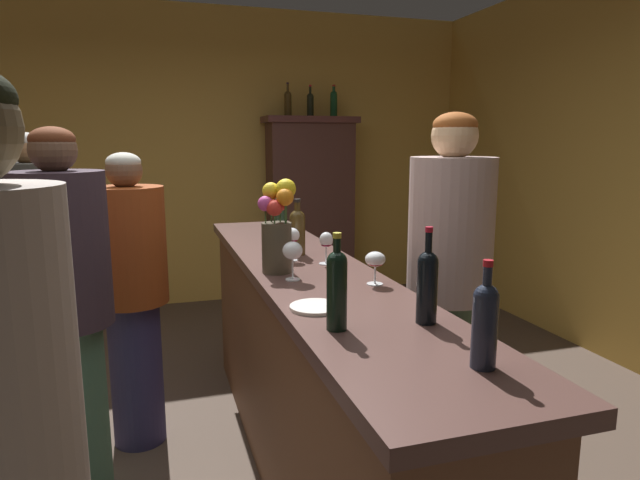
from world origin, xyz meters
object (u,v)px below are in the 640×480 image
Objects in this scene: patron_tall at (132,291)px; patron_by_cabinet at (38,268)px; wine_bottle_rose at (297,230)px; wine_bottle_riesling at (281,214)px; wine_glass_rear at (375,261)px; wine_glass_spare at (326,242)px; wine_glass_mid at (293,252)px; bartender at (448,282)px; patron_in_navy at (67,313)px; bar_counter at (309,374)px; cheese_plate at (316,307)px; wine_bottle_merlot at (337,286)px; wine_bottle_chardonnay at (485,321)px; display_bottle_midleft at (310,103)px; display_cabinet at (310,206)px; flower_arrangement at (277,228)px; display_bottle_center at (334,102)px; wine_glass_front at (292,237)px; wine_bottle_syrah at (427,283)px; display_bottle_left at (288,102)px.

patron_by_cabinet reaches higher than patron_tall.
wine_bottle_riesling reaches higher than wine_bottle_rose.
wine_glass_rear is 0.89× the size of wine_glass_spare.
wine_glass_spare is at bearing 47.21° from wine_glass_mid.
patron_in_navy is at bearing -16.37° from bartender.
wine_bottle_rose is (0.02, 0.28, 0.64)m from bar_counter.
wine_bottle_merlot is at bearing -89.66° from cheese_plate.
wine_bottle_merlot is 1.06× the size of wine_bottle_rose.
display_bottle_midleft is (0.74, 4.09, 0.80)m from wine_bottle_chardonnay.
wine_glass_spare is 0.09× the size of patron_by_cabinet.
flower_arrangement is (-1.00, -2.95, 0.28)m from display_cabinet.
display_bottle_center is at bearing 67.14° from flower_arrangement.
wine_bottle_riesling reaches higher than wine_glass_front.
wine_bottle_rose is 1.54m from patron_by_cabinet.
display_cabinet is 11.48× the size of wine_glass_mid.
bar_counter is at bearing 95.34° from wine_bottle_chardonnay.
wine_glass_front is 0.77m from bartender.
wine_glass_rear is 0.46m from flower_arrangement.
cheese_plate is at bearing 140.38° from wine_bottle_syrah.
wine_glass_front is 2.94m from display_bottle_left.
patron_tall reaches higher than flower_arrangement.
display_bottle_left is 3.18m from bartender.
patron_in_navy is at bearing 173.21° from flower_arrangement.
patron_in_navy is (-0.23, -0.53, 0.06)m from patron_tall.
patron_in_navy is (-1.15, 0.89, -0.26)m from wine_bottle_syrah.
wine_bottle_rose reaches higher than wine_glass_rear.
bartender reaches higher than wine_bottle_merlot.
wine_bottle_merlot is 0.99× the size of display_bottle_midleft.
flower_arrangement is at bearing -104.84° from display_bottle_left.
flower_arrangement is 0.97m from patron_tall.
wine_glass_spare is 3.03m from display_bottle_left.
patron_by_cabinet is at bearing 150.53° from wine_bottle_rose.
display_cabinet is 6.04× the size of wine_bottle_syrah.
wine_glass_rear is (0.11, -1.15, -0.04)m from wine_bottle_riesling.
patron_by_cabinet reaches higher than bar_counter.
cheese_plate is (-0.17, -0.88, -0.12)m from wine_bottle_rose.
patron_tall is at bearing 123.00° from wine_bottle_syrah.
wine_bottle_chardonnay is at bearing -89.21° from wine_glass_spare.
bar_counter is 0.70m from wine_bottle_rose.
wine_bottle_rose is at bearing 81.18° from wine_bottle_merlot.
wine_glass_spare is 0.28m from flower_arrangement.
display_bottle_midleft is at bearing -0.00° from display_cabinet.
flower_arrangement is 2.27× the size of cheese_plate.
patron_in_navy is (-0.87, 0.87, -0.27)m from wine_bottle_merlot.
display_bottle_center is 0.20× the size of patron_tall.
wine_glass_spare is at bearing 74.19° from wine_bottle_merlot.
wine_bottle_riesling is at bearing -67.32° from bartender.
wine_glass_rear is at bearing -98.06° from display_bottle_left.
bar_counter is 0.81m from cheese_plate.
display_bottle_center is (1.24, 3.72, 0.80)m from wine_bottle_merlot.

